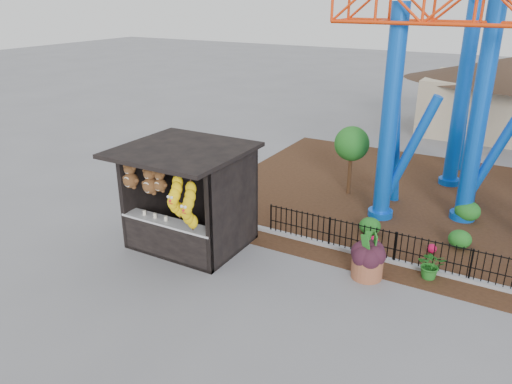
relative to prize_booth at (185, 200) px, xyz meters
The scene contains 9 objects.
ground 3.47m from the prize_booth, 17.01° to the right, with size 120.00×120.00×0.00m, color slate.
mulch_bed 10.06m from the prize_booth, 45.43° to the left, with size 18.00×12.00×0.02m, color #331E11.
curb 7.43m from the prize_booth, 16.65° to the left, with size 18.00×0.18×0.12m, color gray.
prize_booth is the anchor object (origin of this frame).
picket_fence 8.22m from the prize_booth, 14.84° to the left, with size 12.20×0.06×1.00m, color black, non-canonical shape.
terracotta_planter 5.55m from the prize_booth, 10.56° to the left, with size 0.85×0.85×0.59m, color brown.
planter_foliage 5.45m from the prize_booth, 10.56° to the left, with size 0.70×0.70×0.64m, color black.
potted_plant 7.15m from the prize_booth, 14.66° to the left, with size 0.73×0.64×0.81m, color #285318.
landscaping 9.08m from the prize_booth, 31.92° to the left, with size 7.41×4.00×0.67m.
Camera 1 is at (5.55, -9.84, 7.21)m, focal length 35.00 mm.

